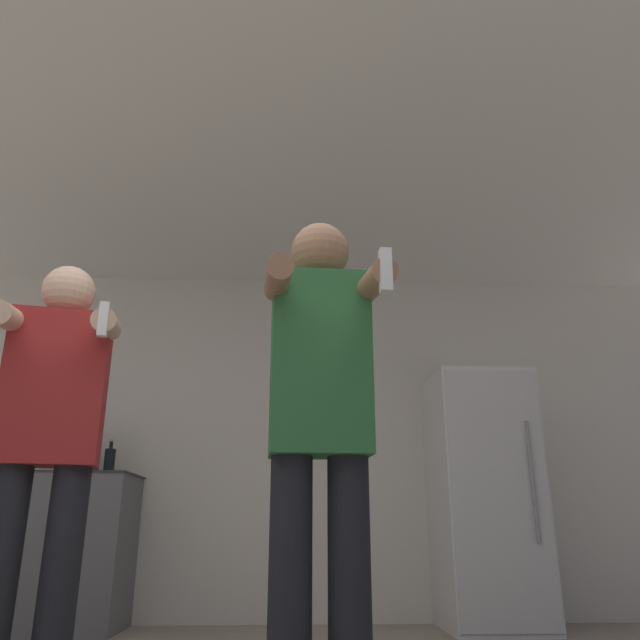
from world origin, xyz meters
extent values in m
cube|color=silver|center=(0.00, 3.29, 1.27)|extent=(7.00, 0.06, 2.55)
cube|color=silver|center=(0.00, 1.63, 2.57)|extent=(7.00, 3.78, 0.05)
cube|color=white|center=(1.78, 2.92, 0.84)|extent=(0.65, 0.69, 1.67)
cube|color=silver|center=(1.78, 2.57, 0.84)|extent=(0.63, 0.01, 1.61)
cylinder|color=#99999E|center=(1.99, 2.55, 0.92)|extent=(0.02, 0.02, 0.75)
cube|color=#38383A|center=(-1.47, 2.97, 0.98)|extent=(1.72, 0.62, 0.01)
cylinder|color=#563314|center=(-1.02, 3.01, 1.10)|extent=(0.09, 0.09, 0.23)
cylinder|color=#563314|center=(-1.02, 3.01, 1.26)|extent=(0.04, 0.04, 0.09)
sphere|color=silver|center=(-1.02, 3.01, 1.30)|extent=(0.04, 0.04, 0.04)
cylinder|color=black|center=(-0.93, 3.01, 1.10)|extent=(0.09, 0.09, 0.23)
cylinder|color=black|center=(-0.93, 3.01, 1.26)|extent=(0.04, 0.04, 0.09)
sphere|color=silver|center=(-0.93, 3.01, 1.30)|extent=(0.04, 0.04, 0.04)
cylinder|color=black|center=(-0.81, 3.01, 1.07)|extent=(0.07, 0.07, 0.17)
cylinder|color=black|center=(-0.81, 3.01, 1.18)|extent=(0.03, 0.03, 0.06)
sphere|color=#B29933|center=(-0.81, 3.01, 1.21)|extent=(0.03, 0.03, 0.03)
cylinder|color=#563314|center=(-1.42, 3.01, 1.10)|extent=(0.07, 0.07, 0.24)
cylinder|color=#563314|center=(-1.42, 3.01, 1.25)|extent=(0.02, 0.02, 0.07)
sphere|color=silver|center=(-1.42, 3.01, 1.28)|extent=(0.02, 0.02, 0.02)
cylinder|color=black|center=(0.45, 0.62, 0.42)|extent=(0.14, 0.14, 0.85)
cylinder|color=black|center=(0.63, 0.63, 0.42)|extent=(0.14, 0.14, 0.85)
cube|color=#2D6B38|center=(0.54, 0.63, 1.17)|extent=(0.35, 0.22, 0.64)
sphere|color=#9E7051|center=(0.54, 0.63, 1.59)|extent=(0.21, 0.21, 0.21)
cylinder|color=#9E7051|center=(0.39, 0.43, 1.40)|extent=(0.11, 0.38, 0.15)
cylinder|color=#9E7051|center=(0.71, 0.45, 1.40)|extent=(0.11, 0.38, 0.15)
cube|color=white|center=(0.73, 0.27, 1.37)|extent=(0.04, 0.04, 0.14)
cylinder|color=black|center=(-0.44, 1.18, 0.43)|extent=(0.15, 0.15, 0.86)
cube|color=maroon|center=(-0.55, 1.16, 1.18)|extent=(0.43, 0.27, 0.65)
sphere|color=beige|center=(-0.55, 1.16, 1.62)|extent=(0.23, 0.23, 0.23)
cylinder|color=beige|center=(-0.71, 0.97, 1.43)|extent=(0.16, 0.33, 0.15)
cylinder|color=beige|center=(-0.33, 1.04, 1.43)|extent=(0.16, 0.33, 0.15)
cube|color=white|center=(-0.30, 0.89, 1.40)|extent=(0.04, 0.04, 0.14)
camera|label=1|loc=(0.44, -1.47, 0.61)|focal=35.00mm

